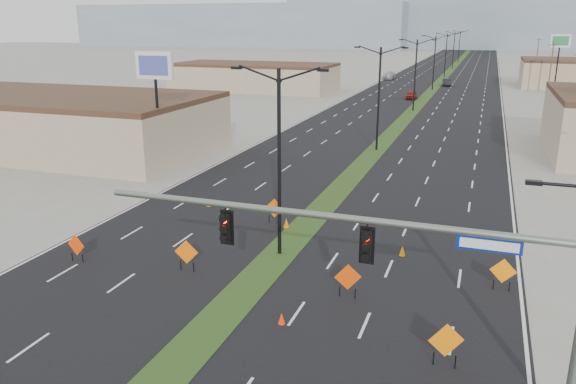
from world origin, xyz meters
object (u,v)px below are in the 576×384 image
(streetlight_5, at_px, (454,49))
(car_mid, at_px, (447,82))
(streetlight_6, at_px, (459,45))
(construction_sign_1, at_px, (186,253))
(signal_mast, at_px, (424,266))
(pole_sign_east_far, at_px, (560,45))
(car_left, at_px, (411,95))
(cone_0, at_px, (282,318))
(pole_sign_west, at_px, (155,74))
(cone_1, at_px, (286,223))
(cone_3, at_px, (209,203))
(streetlight_1, at_px, (379,96))
(car_far, at_px, (389,76))
(streetlight_4, at_px, (446,54))
(construction_sign_3, at_px, (348,278))
(cone_2, at_px, (402,251))
(construction_sign_0, at_px, (76,246))
(construction_sign_4, at_px, (446,342))
(streetlight_0, at_px, (279,158))
(streetlight_2, at_px, (415,73))
(streetlight_3, at_px, (434,61))
(construction_sign_5, at_px, (503,272))
(construction_sign_2, at_px, (274,209))

(streetlight_5, distance_m, car_mid, 47.67)
(streetlight_6, relative_size, construction_sign_1, 6.00)
(signal_mast, distance_m, pole_sign_east_far, 95.59)
(car_left, xyz_separation_m, cone_0, (4.68, -76.38, -0.41))
(cone_0, height_order, pole_sign_east_far, pole_sign_east_far)
(streetlight_6, bearing_deg, pole_sign_west, -95.69)
(car_left, relative_size, cone_1, 6.24)
(car_mid, height_order, cone_3, car_mid)
(streetlight_1, height_order, car_far, streetlight_1)
(car_far, bearing_deg, cone_3, -84.54)
(streetlight_4, xyz_separation_m, construction_sign_1, (-3.69, -115.64, -4.44))
(construction_sign_3, bearing_deg, cone_2, 52.01)
(streetlight_6, bearing_deg, cone_2, -87.80)
(construction_sign_0, xyz_separation_m, construction_sign_4, (19.08, -3.34, 0.14))
(streetlight_0, height_order, streetlight_2, same)
(cone_0, xyz_separation_m, cone_1, (-3.70, 11.00, 0.05))
(streetlight_3, relative_size, construction_sign_3, 6.03)
(streetlight_4, bearing_deg, car_far, -141.66)
(car_left, bearing_deg, car_far, 103.71)
(car_mid, height_order, car_far, car_far)
(streetlight_5, distance_m, cone_2, 138.26)
(streetlight_3, bearing_deg, streetlight_2, -90.00)
(streetlight_1, relative_size, pole_sign_east_far, 0.97)
(streetlight_3, relative_size, cone_1, 15.84)
(car_far, height_order, construction_sign_1, construction_sign_1)
(streetlight_5, height_order, streetlight_6, same)
(streetlight_4, bearing_deg, cone_1, -90.54)
(streetlight_3, bearing_deg, car_left, -97.78)
(cone_1, bearing_deg, streetlight_3, 89.27)
(signal_mast, distance_m, streetlight_3, 94.39)
(signal_mast, relative_size, cone_0, 30.68)
(signal_mast, bearing_deg, construction_sign_5, 72.99)
(signal_mast, height_order, streetlight_2, streetlight_2)
(streetlight_2, bearing_deg, streetlight_6, 90.00)
(streetlight_6, distance_m, construction_sign_0, 172.91)
(streetlight_0, distance_m, pole_sign_west, 20.37)
(streetlight_3, relative_size, construction_sign_0, 6.50)
(streetlight_0, bearing_deg, car_left, 91.65)
(streetlight_0, distance_m, streetlight_3, 84.00)
(pole_sign_west, bearing_deg, construction_sign_4, -40.56)
(streetlight_0, bearing_deg, car_far, 96.38)
(construction_sign_3, xyz_separation_m, cone_2, (1.66, 5.77, -0.69))
(construction_sign_3, bearing_deg, car_mid, 69.71)
(cone_1, distance_m, pole_sign_west, 18.74)
(streetlight_4, bearing_deg, construction_sign_2, -91.07)
(streetlight_0, relative_size, pole_sign_east_far, 0.97)
(construction_sign_5, distance_m, pole_sign_west, 30.98)
(streetlight_3, distance_m, cone_2, 82.42)
(streetlight_1, xyz_separation_m, construction_sign_1, (-3.69, -31.64, -4.44))
(streetlight_5, xyz_separation_m, car_far, (-11.50, -37.10, -4.62))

